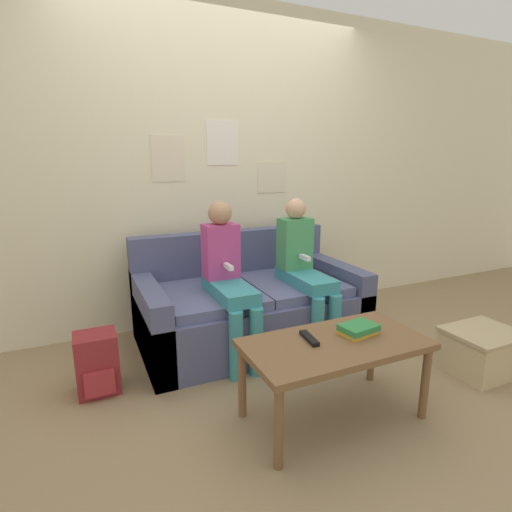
{
  "coord_description": "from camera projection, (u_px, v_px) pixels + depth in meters",
  "views": [
    {
      "loc": [
        -1.16,
        -2.09,
        1.37
      ],
      "look_at": [
        0.0,
        0.44,
        0.69
      ],
      "focal_mm": 28.0,
      "sensor_mm": 36.0,
      "label": 1
    }
  ],
  "objects": [
    {
      "name": "person_left",
      "position": [
        228.0,
        275.0,
        2.72
      ],
      "size": [
        0.24,
        0.61,
        1.09
      ],
      "color": "teal",
      "rests_on": "ground_plane"
    },
    {
      "name": "person_right",
      "position": [
        304.0,
        266.0,
        2.97
      ],
      "size": [
        0.24,
        0.61,
        1.09
      ],
      "color": "teal",
      "rests_on": "ground_plane"
    },
    {
      "name": "storage_box",
      "position": [
        481.0,
        351.0,
        2.62
      ],
      "size": [
        0.46,
        0.38,
        0.29
      ],
      "color": "#CCB284",
      "rests_on": "ground_plane"
    },
    {
      "name": "wall_back",
      "position": [
        222.0,
        168.0,
        3.32
      ],
      "size": [
        8.0,
        0.06,
        2.6
      ],
      "color": "beige",
      "rests_on": "ground_plane"
    },
    {
      "name": "couch",
      "position": [
        249.0,
        306.0,
        3.08
      ],
      "size": [
        1.64,
        0.91,
        0.8
      ],
      "color": "#4C5175",
      "rests_on": "ground_plane"
    },
    {
      "name": "book_stack",
      "position": [
        358.0,
        329.0,
        2.16
      ],
      "size": [
        0.22,
        0.17,
        0.05
      ],
      "color": "gold",
      "rests_on": "coffee_table"
    },
    {
      "name": "backpack",
      "position": [
        97.0,
        364.0,
        2.38
      ],
      "size": [
        0.24,
        0.23,
        0.37
      ],
      "color": "maroon",
      "rests_on": "ground_plane"
    },
    {
      "name": "tv_remote",
      "position": [
        309.0,
        338.0,
        2.09
      ],
      "size": [
        0.06,
        0.17,
        0.02
      ],
      "rotation": [
        0.0,
        0.0,
        -0.12
      ],
      "color": "black",
      "rests_on": "coffee_table"
    },
    {
      "name": "coffee_table",
      "position": [
        335.0,
        350.0,
        2.09
      ],
      "size": [
        0.96,
        0.5,
        0.45
      ],
      "color": "brown",
      "rests_on": "ground_plane"
    },
    {
      "name": "ground_plane",
      "position": [
        283.0,
        372.0,
        2.64
      ],
      "size": [
        10.0,
        10.0,
        0.0
      ],
      "primitive_type": "plane",
      "color": "#937A56"
    }
  ]
}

